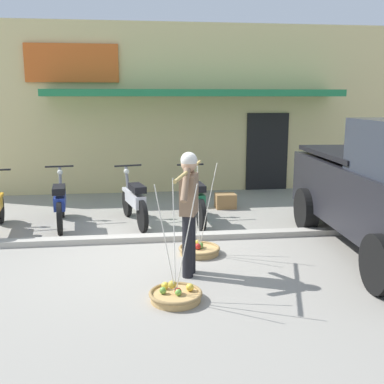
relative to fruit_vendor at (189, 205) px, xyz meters
name	(u,v)px	position (x,y,z in m)	size (l,w,h in m)	color
ground_plane	(161,254)	(-0.33, 0.90, -0.98)	(90.00, 90.00, 0.00)	gray
sidewalk_curb	(158,238)	(-0.33, 1.60, -0.93)	(20.00, 0.24, 0.10)	#AEA89C
fruit_vendor	(189,205)	(0.00, 0.00, 0.00)	(0.57, 1.65, 1.70)	black
fruit_basket_left_side	(199,249)	(0.26, 0.82, -0.90)	(0.65, 0.65, 1.45)	tan
fruit_basket_right_side	(176,295)	(-0.26, -0.82, -0.90)	(0.65, 0.65, 1.45)	tan
motorcycle_second_in_row	(60,202)	(-2.11, 2.77, -0.53)	(0.54, 1.82, 1.09)	black
motorcycle_third_in_row	(134,201)	(-0.72, 2.73, -0.53)	(0.62, 1.79, 1.09)	black
motorcycle_end_of_row	(195,200)	(0.45, 2.70, -0.53)	(0.54, 1.82, 1.09)	black
storefront_building	(183,107)	(0.81, 8.26, 1.12)	(13.00, 6.00, 4.20)	#DBC684
wooden_crate	(225,201)	(1.27, 3.79, -0.82)	(0.44, 0.36, 0.32)	olive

